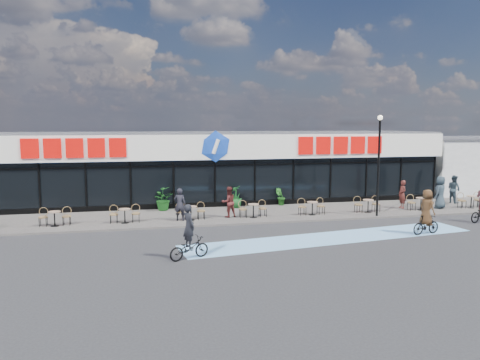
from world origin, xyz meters
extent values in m
plane|color=#28282B|center=(0.00, 0.00, 0.00)|extent=(120.00, 120.00, 0.00)
cube|color=#635D57|center=(0.00, 4.50, 0.05)|extent=(44.00, 5.00, 0.10)
cube|color=#7AB4E6|center=(4.00, -1.50, 0.01)|extent=(14.17, 4.13, 0.01)
cube|color=black|center=(0.00, 10.00, 1.50)|extent=(30.00, 6.00, 3.00)
cube|color=white|center=(0.00, 9.85, 3.75)|extent=(30.60, 6.30, 1.50)
cube|color=#47474C|center=(0.00, 10.00, 4.55)|extent=(30.60, 6.30, 0.10)
cube|color=navy|center=(0.00, 6.96, 3.05)|extent=(30.60, 0.08, 0.18)
cube|color=black|center=(0.00, 6.97, 2.65)|extent=(30.00, 0.06, 0.08)
cube|color=black|center=(0.00, 6.98, 0.20)|extent=(30.00, 0.10, 0.40)
cube|color=#BD0A07|center=(-8.00, 6.70, 3.80)|extent=(5.63, 0.18, 1.10)
cube|color=#BD0A07|center=(8.00, 6.70, 3.80)|extent=(5.63, 0.18, 1.10)
ellipsoid|color=#1642B6|center=(0.00, 6.70, 3.80)|extent=(1.90, 0.24, 1.90)
cylinder|color=black|center=(-10.00, 6.97, 1.50)|extent=(0.10, 0.10, 3.00)
cylinder|color=black|center=(-7.50, 6.97, 1.50)|extent=(0.10, 0.10, 3.00)
cylinder|color=black|center=(-5.00, 6.97, 1.50)|extent=(0.10, 0.10, 3.00)
cylinder|color=black|center=(-2.50, 6.97, 1.50)|extent=(0.10, 0.10, 3.00)
cylinder|color=black|center=(0.00, 6.97, 1.50)|extent=(0.10, 0.10, 3.00)
cylinder|color=black|center=(2.50, 6.97, 1.50)|extent=(0.10, 0.10, 3.00)
cylinder|color=black|center=(5.00, 6.97, 1.50)|extent=(0.10, 0.10, 3.00)
cylinder|color=black|center=(7.50, 6.97, 1.50)|extent=(0.10, 0.10, 3.00)
cylinder|color=black|center=(10.00, 6.97, 1.50)|extent=(0.10, 0.10, 3.00)
cylinder|color=black|center=(12.50, 6.97, 1.50)|extent=(0.10, 0.10, 3.00)
cylinder|color=black|center=(15.00, 6.97, 1.50)|extent=(0.10, 0.10, 3.00)
cube|color=white|center=(20.50, 11.00, 2.00)|extent=(9.00, 7.00, 4.00)
cube|color=#47474C|center=(20.50, 11.00, 4.05)|extent=(9.20, 7.20, 0.12)
cylinder|color=black|center=(8.26, 2.30, 2.74)|extent=(0.12, 0.12, 5.27)
sphere|color=#FFF2CC|center=(8.26, 2.30, 5.47)|extent=(0.28, 0.28, 0.28)
cylinder|color=tan|center=(-8.66, 3.32, 0.82)|extent=(0.60, 0.60, 0.04)
cylinder|color=black|center=(-8.66, 3.32, 0.47)|extent=(0.06, 0.06, 0.70)
cylinder|color=black|center=(-8.66, 3.32, 0.11)|extent=(0.40, 0.40, 0.02)
cylinder|color=tan|center=(-5.27, 3.32, 0.82)|extent=(0.60, 0.60, 0.04)
cylinder|color=black|center=(-5.27, 3.32, 0.47)|extent=(0.06, 0.06, 0.70)
cylinder|color=black|center=(-5.27, 3.32, 0.11)|extent=(0.40, 0.40, 0.02)
cylinder|color=tan|center=(-1.89, 3.32, 0.82)|extent=(0.60, 0.60, 0.04)
cylinder|color=black|center=(-1.89, 3.32, 0.47)|extent=(0.06, 0.06, 0.70)
cylinder|color=black|center=(-1.89, 3.32, 0.11)|extent=(0.40, 0.40, 0.02)
cylinder|color=tan|center=(1.49, 3.32, 0.82)|extent=(0.60, 0.60, 0.04)
cylinder|color=black|center=(1.49, 3.32, 0.47)|extent=(0.06, 0.06, 0.70)
cylinder|color=black|center=(1.49, 3.32, 0.11)|extent=(0.40, 0.40, 0.02)
cylinder|color=tan|center=(4.88, 3.32, 0.82)|extent=(0.60, 0.60, 0.04)
cylinder|color=black|center=(4.88, 3.32, 0.47)|extent=(0.06, 0.06, 0.70)
cylinder|color=black|center=(4.88, 3.32, 0.11)|extent=(0.40, 0.40, 0.02)
cylinder|color=tan|center=(8.26, 3.32, 0.82)|extent=(0.60, 0.60, 0.04)
cylinder|color=black|center=(8.26, 3.32, 0.47)|extent=(0.06, 0.06, 0.70)
cylinder|color=black|center=(8.26, 3.32, 0.11)|extent=(0.40, 0.40, 0.02)
cylinder|color=tan|center=(11.65, 3.32, 0.82)|extent=(0.60, 0.60, 0.04)
cylinder|color=black|center=(11.65, 3.32, 0.47)|extent=(0.06, 0.06, 0.70)
cylinder|color=black|center=(11.65, 3.32, 0.11)|extent=(0.40, 0.40, 0.02)
cylinder|color=tan|center=(15.03, 3.32, 0.82)|extent=(0.60, 0.60, 0.04)
cylinder|color=black|center=(15.03, 3.32, 0.47)|extent=(0.06, 0.06, 0.70)
cylinder|color=black|center=(15.03, 3.32, 0.11)|extent=(0.40, 0.40, 0.02)
imported|color=#154C17|center=(-3.23, 6.51, 0.76)|extent=(1.55, 1.58, 1.32)
imported|color=#164E1D|center=(1.18, 6.46, 0.77)|extent=(1.01, 1.01, 1.34)
imported|color=#1B5217|center=(4.06, 6.68, 0.63)|extent=(0.61, 0.51, 1.07)
imported|color=black|center=(-2.46, 3.35, 0.96)|extent=(0.72, 0.57, 1.72)
imported|color=#511E1D|center=(0.21, 3.70, 0.93)|extent=(0.93, 0.80, 1.67)
imported|color=#4E201B|center=(10.91, 4.15, 0.94)|extent=(0.42, 0.63, 1.68)
imported|color=#293841|center=(15.18, 5.16, 0.99)|extent=(0.82, 0.97, 1.78)
imported|color=#2B3A44|center=(13.10, 3.60, 1.07)|extent=(1.13, 1.02, 1.94)
imported|color=black|center=(8.55, -1.80, 0.46)|extent=(1.59, 0.73, 0.92)
imported|color=#482F1A|center=(8.55, -1.80, 1.29)|extent=(0.69, 0.91, 1.68)
imported|color=black|center=(-2.71, -3.46, 0.44)|extent=(1.75, 1.18, 0.87)
imported|color=black|center=(-2.71, -3.46, 1.29)|extent=(0.61, 0.73, 1.69)
camera|label=1|loc=(-4.52, -20.87, 5.16)|focal=35.00mm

